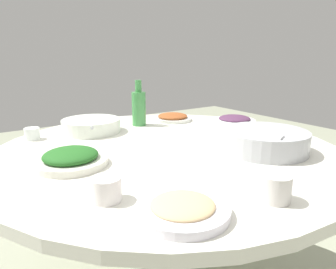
% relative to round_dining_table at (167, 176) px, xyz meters
% --- Properties ---
extents(round_dining_table, '(1.34, 1.34, 0.76)m').
position_rel_round_dining_table_xyz_m(round_dining_table, '(0.00, 0.00, 0.00)').
color(round_dining_table, '#99999E').
rests_on(round_dining_table, ground).
extents(rice_bowl, '(0.31, 0.31, 0.09)m').
position_rel_round_dining_table_xyz_m(rice_bowl, '(0.27, -0.25, 0.16)').
color(rice_bowl, '#B2B5BA').
rests_on(rice_bowl, round_dining_table).
extents(soup_bowl, '(0.27, 0.28, 0.06)m').
position_rel_round_dining_table_xyz_m(soup_bowl, '(-0.16, 0.39, 0.15)').
color(soup_bowl, white).
rests_on(soup_bowl, round_dining_table).
extents(dish_stirfry, '(0.20, 0.20, 0.04)m').
position_rel_round_dining_table_xyz_m(dish_stirfry, '(0.30, 0.39, 0.14)').
color(dish_stirfry, silver).
rests_on(dish_stirfry, round_dining_table).
extents(dish_greens, '(0.24, 0.24, 0.06)m').
position_rel_round_dining_table_xyz_m(dish_greens, '(-0.38, 0.01, 0.15)').
color(dish_greens, white).
rests_on(dish_greens, round_dining_table).
extents(dish_eggplant, '(0.21, 0.21, 0.05)m').
position_rel_round_dining_table_xyz_m(dish_eggplant, '(0.52, 0.14, 0.14)').
color(dish_eggplant, white).
rests_on(dish_eggplant, round_dining_table).
extents(dish_noodles, '(0.22, 0.22, 0.04)m').
position_rel_round_dining_table_xyz_m(dish_noodles, '(-0.27, -0.46, 0.14)').
color(dish_noodles, white).
rests_on(dish_noodles, round_dining_table).
extents(green_bottle, '(0.07, 0.07, 0.23)m').
position_rel_round_dining_table_xyz_m(green_bottle, '(0.09, 0.39, 0.22)').
color(green_bottle, '#418F48').
rests_on(green_bottle, round_dining_table).
extents(tea_cup_near, '(0.08, 0.08, 0.07)m').
position_rel_round_dining_table_xyz_m(tea_cup_near, '(-0.04, -0.53, 0.16)').
color(tea_cup_near, silver).
rests_on(tea_cup_near, round_dining_table).
extents(tea_cup_far, '(0.08, 0.08, 0.06)m').
position_rel_round_dining_table_xyz_m(tea_cup_far, '(-0.38, -0.29, 0.15)').
color(tea_cup_far, silver).
rests_on(tea_cup_far, round_dining_table).
extents(tea_cup_side, '(0.06, 0.06, 0.05)m').
position_rel_round_dining_table_xyz_m(tea_cup_side, '(-0.42, 0.41, 0.15)').
color(tea_cup_side, white).
rests_on(tea_cup_side, round_dining_table).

